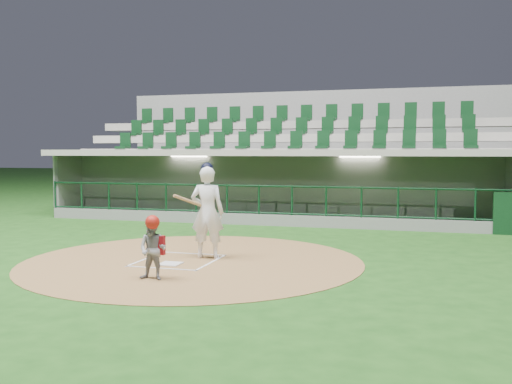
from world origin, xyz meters
TOP-DOWN VIEW (x-y plane):
  - ground at (0.00, 0.00)m, footprint 120.00×120.00m
  - dirt_circle at (0.30, -0.20)m, footprint 7.20×7.20m
  - home_plate at (0.00, -0.70)m, footprint 0.43×0.43m
  - batter_box_chalk at (0.00, -0.30)m, footprint 1.55×1.80m
  - dugout_structure at (0.02, 7.83)m, footprint 16.40×3.70m
  - seating_deck at (0.00, 10.91)m, footprint 17.00×6.72m
  - batter at (0.48, 0.18)m, footprint 0.93×0.92m
  - catcher at (0.30, -2.08)m, footprint 0.53×0.42m

SIDE VIEW (x-z plane):
  - ground at x=0.00m, z-range 0.00..0.00m
  - dirt_circle at x=0.30m, z-range 0.00..0.01m
  - batter_box_chalk at x=0.00m, z-range 0.01..0.02m
  - home_plate at x=0.00m, z-range 0.01..0.03m
  - catcher at x=0.30m, z-range 0.01..1.18m
  - dugout_structure at x=0.02m, z-range -0.54..2.46m
  - batter at x=0.48m, z-range 0.00..2.09m
  - seating_deck at x=0.00m, z-range -1.15..4.00m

